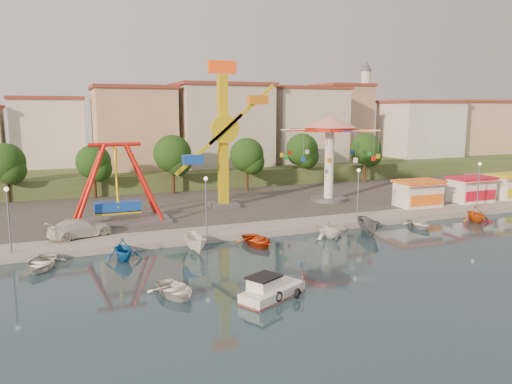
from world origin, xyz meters
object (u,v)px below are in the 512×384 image
rowboat_a (175,290)px  cabin_motorboat (271,292)px  pirate_ship_ride (117,185)px  van (80,228)px  wave_swinger (330,139)px  kamikaze_tower (227,139)px

rowboat_a → cabin_motorboat: bearing=-38.9°
pirate_ship_ride → van: 6.77m
wave_swinger → kamikaze_tower: bearing=176.5°
rowboat_a → pirate_ship_ride: bearing=79.6°
kamikaze_tower → rowboat_a: bearing=-115.9°
pirate_ship_ride → cabin_motorboat: size_ratio=2.04×
kamikaze_tower → van: size_ratio=3.00×
cabin_motorboat → rowboat_a: (-5.54, 2.60, -0.03)m
van → rowboat_a: bearing=179.4°
wave_swinger → van: 30.99m
wave_swinger → rowboat_a: 34.30m
cabin_motorboat → pirate_ship_ride: bearing=78.5°
wave_swinger → cabin_motorboat: (-18.80, -25.48, -7.76)m
wave_swinger → pirate_ship_ride: bearing=-174.3°
wave_swinger → cabin_motorboat: size_ratio=2.36×
pirate_ship_ride → van: bearing=-128.9°
kamikaze_tower → van: kamikaze_tower is taller
rowboat_a → wave_swinger: bearing=29.4°
pirate_ship_ride → kamikaze_tower: (12.67, 3.35, 4.03)m
pirate_ship_ride → rowboat_a: size_ratio=2.55×
wave_swinger → rowboat_a: wave_swinger is taller
van → wave_swinger: bearing=-94.4°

